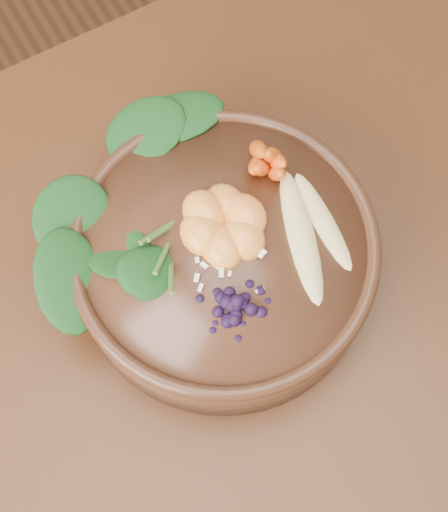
{
  "coord_description": "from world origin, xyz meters",
  "views": [
    {
      "loc": [
        -0.24,
        -0.19,
        1.51
      ],
      "look_at": [
        -0.09,
        0.06,
        0.8
      ],
      "focal_mm": 50.0,
      "sensor_mm": 36.0,
      "label": 1
    }
  ],
  "objects_px": {
    "dining_table": "(311,306)",
    "blueberry_pile": "(237,297)",
    "mandarin_cluster": "(223,219)",
    "banana_halves": "(314,222)",
    "carrot_cluster": "(268,142)",
    "stoneware_bowl": "(224,259)",
    "kale_heap": "(167,182)"
  },
  "relations": [
    {
      "from": "dining_table",
      "to": "blueberry_pile",
      "type": "xyz_separation_m",
      "value": [
        -0.11,
        -0.0,
        0.2
      ]
    },
    {
      "from": "carrot_cluster",
      "to": "blueberry_pile",
      "type": "bearing_deg",
      "value": -109.55
    },
    {
      "from": "kale_heap",
      "to": "stoneware_bowl",
      "type": "bearing_deg",
      "value": -75.25
    },
    {
      "from": "stoneware_bowl",
      "to": "kale_heap",
      "type": "height_order",
      "value": "kale_heap"
    },
    {
      "from": "banana_halves",
      "to": "blueberry_pile",
      "type": "distance_m",
      "value": 0.11
    },
    {
      "from": "carrot_cluster",
      "to": "mandarin_cluster",
      "type": "relative_size",
      "value": 0.87
    },
    {
      "from": "kale_heap",
      "to": "carrot_cluster",
      "type": "xyz_separation_m",
      "value": [
        0.11,
        -0.02,
        0.02
      ]
    },
    {
      "from": "dining_table",
      "to": "mandarin_cluster",
      "type": "distance_m",
      "value": 0.23
    },
    {
      "from": "mandarin_cluster",
      "to": "blueberry_pile",
      "type": "xyz_separation_m",
      "value": [
        -0.03,
        -0.08,
        0.0
      ]
    },
    {
      "from": "dining_table",
      "to": "banana_halves",
      "type": "xyz_separation_m",
      "value": [
        -0.0,
        0.03,
        0.2
      ]
    },
    {
      "from": "mandarin_cluster",
      "to": "kale_heap",
      "type": "bearing_deg",
      "value": 116.09
    },
    {
      "from": "blueberry_pile",
      "to": "banana_halves",
      "type": "bearing_deg",
      "value": 16.36
    },
    {
      "from": "mandarin_cluster",
      "to": "blueberry_pile",
      "type": "bearing_deg",
      "value": -111.39
    },
    {
      "from": "stoneware_bowl",
      "to": "banana_halves",
      "type": "distance_m",
      "value": 0.11
    },
    {
      "from": "kale_heap",
      "to": "blueberry_pile",
      "type": "distance_m",
      "value": 0.14
    },
    {
      "from": "blueberry_pile",
      "to": "dining_table",
      "type": "bearing_deg",
      "value": 0.13
    },
    {
      "from": "banana_halves",
      "to": "blueberry_pile",
      "type": "height_order",
      "value": "blueberry_pile"
    },
    {
      "from": "carrot_cluster",
      "to": "blueberry_pile",
      "type": "height_order",
      "value": "carrot_cluster"
    },
    {
      "from": "carrot_cluster",
      "to": "mandarin_cluster",
      "type": "distance_m",
      "value": 0.09
    },
    {
      "from": "stoneware_bowl",
      "to": "blueberry_pile",
      "type": "relative_size",
      "value": 2.16
    },
    {
      "from": "dining_table",
      "to": "banana_halves",
      "type": "bearing_deg",
      "value": 95.54
    },
    {
      "from": "dining_table",
      "to": "stoneware_bowl",
      "type": "relative_size",
      "value": 4.96
    },
    {
      "from": "dining_table",
      "to": "banana_halves",
      "type": "height_order",
      "value": "banana_halves"
    },
    {
      "from": "stoneware_bowl",
      "to": "banana_halves",
      "type": "xyz_separation_m",
      "value": [
        0.09,
        -0.03,
        0.06
      ]
    },
    {
      "from": "carrot_cluster",
      "to": "banana_halves",
      "type": "bearing_deg",
      "value": -66.94
    },
    {
      "from": "kale_heap",
      "to": "carrot_cluster",
      "type": "relative_size",
      "value": 2.38
    },
    {
      "from": "stoneware_bowl",
      "to": "kale_heap",
      "type": "bearing_deg",
      "value": 104.75
    },
    {
      "from": "mandarin_cluster",
      "to": "banana_halves",
      "type": "bearing_deg",
      "value": -31.87
    },
    {
      "from": "dining_table",
      "to": "mandarin_cluster",
      "type": "relative_size",
      "value": 15.64
    },
    {
      "from": "dining_table",
      "to": "blueberry_pile",
      "type": "height_order",
      "value": "blueberry_pile"
    },
    {
      "from": "mandarin_cluster",
      "to": "carrot_cluster",
      "type": "bearing_deg",
      "value": 28.07
    },
    {
      "from": "mandarin_cluster",
      "to": "blueberry_pile",
      "type": "distance_m",
      "value": 0.09
    }
  ]
}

